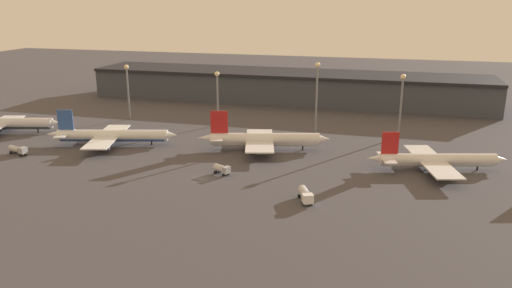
{
  "coord_description": "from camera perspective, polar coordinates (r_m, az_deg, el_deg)",
  "views": [
    {
      "loc": [
        47.36,
        -117.95,
        46.86
      ],
      "look_at": [
        10.67,
        16.56,
        6.0
      ],
      "focal_mm": 35.0,
      "sensor_mm": 36.0,
      "label": 1
    }
  ],
  "objects": [
    {
      "name": "airplane_3",
      "position": [
        149.38,
        19.86,
        -1.73
      ],
      "size": [
        38.94,
        31.19,
        11.19
      ],
      "rotation": [
        0.0,
        0.0,
        0.26
      ],
      "color": "silver",
      "rests_on": "ground"
    },
    {
      "name": "service_vehicle_1",
      "position": [
        120.3,
        5.65,
        -5.78
      ],
      "size": [
        4.92,
        7.34,
        2.95
      ],
      "rotation": [
        0.0,
        0.0,
        -1.17
      ],
      "color": "white",
      "rests_on": "ground"
    },
    {
      "name": "terminal_building",
      "position": [
        235.37,
        3.45,
        6.57
      ],
      "size": [
        183.6,
        29.74,
        14.08
      ],
      "color": "#3D424C",
      "rests_on": "ground"
    },
    {
      "name": "service_vehicle_2",
      "position": [
        138.02,
        -3.94,
        -2.87
      ],
      "size": [
        5.23,
        3.77,
        2.63
      ],
      "rotation": [
        0.0,
        0.0,
        -0.41
      ],
      "color": "#9EA3A8",
      "rests_on": "ground"
    },
    {
      "name": "lamp_post_0",
      "position": [
        204.39,
        -14.46,
        6.62
      ],
      "size": [
        1.8,
        1.8,
        21.92
      ],
      "color": "slate",
      "rests_on": "ground"
    },
    {
      "name": "ground",
      "position": [
        135.47,
        -6.23,
        -4.01
      ],
      "size": [
        600.0,
        600.0,
        0.0
      ],
      "primitive_type": "plane",
      "color": "#423F44"
    },
    {
      "name": "airplane_2",
      "position": [
        158.96,
        0.87,
        0.5
      ],
      "size": [
        41.85,
        28.23,
        12.85
      ],
      "rotation": [
        0.0,
        0.0,
        0.26
      ],
      "color": "silver",
      "rests_on": "ground"
    },
    {
      "name": "airplane_1",
      "position": [
        171.47,
        -16.21,
        0.92
      ],
      "size": [
        42.78,
        31.0,
        11.9
      ],
      "rotation": [
        0.0,
        0.0,
        0.26
      ],
      "color": "white",
      "rests_on": "ground"
    },
    {
      "name": "lamp_post_3",
      "position": [
        178.09,
        16.3,
        5.18
      ],
      "size": [
        1.8,
        1.8,
        22.3
      ],
      "color": "slate",
      "rests_on": "ground"
    },
    {
      "name": "lamp_post_1",
      "position": [
        188.97,
        -4.44,
        6.11
      ],
      "size": [
        1.8,
        1.8,
        20.66
      ],
      "color": "slate",
      "rests_on": "ground"
    },
    {
      "name": "airplane_0",
      "position": [
        202.22,
        -27.09,
        2.1
      ],
      "size": [
        42.74,
        27.55,
        11.58
      ],
      "rotation": [
        0.0,
        0.0,
        0.26
      ],
      "color": "silver",
      "rests_on": "ground"
    },
    {
      "name": "lamp_post_2",
      "position": [
        179.54,
        6.97,
        6.34
      ],
      "size": [
        1.8,
        1.8,
        25.29
      ],
      "color": "slate",
      "rests_on": "ground"
    },
    {
      "name": "service_vehicle_3",
      "position": [
        171.87,
        -25.58,
        -0.59
      ],
      "size": [
        7.33,
        3.59,
        2.7
      ],
      "rotation": [
        0.0,
        0.0,
        -0.25
      ],
      "color": "#9EA3A8",
      "rests_on": "ground"
    }
  ]
}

